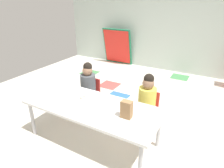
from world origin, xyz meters
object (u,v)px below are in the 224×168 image
at_px(craft_table, 92,108).
at_px(donut_powdered_on_plate, 84,97).
at_px(paper_plate_near_edge, 84,98).
at_px(seated_child_middle_seat, 147,97).
at_px(paper_bag_brown, 127,109).
at_px(folded_activity_table, 117,47).
at_px(seated_child_near_camera, 88,83).

relative_size(craft_table, donut_powdered_on_plate, 17.74).
bearing_deg(paper_plate_near_edge, donut_powdered_on_plate, 0.00).
height_order(craft_table, seated_child_middle_seat, seated_child_middle_seat).
xyz_separation_m(craft_table, paper_bag_brown, (0.53, -0.04, 0.16)).
height_order(paper_plate_near_edge, donut_powdered_on_plate, donut_powdered_on_plate).
height_order(folded_activity_table, paper_bag_brown, folded_activity_table).
relative_size(folded_activity_table, donut_powdered_on_plate, 10.38).
bearing_deg(paper_bag_brown, paper_plate_near_edge, 169.74).
relative_size(folded_activity_table, paper_bag_brown, 4.94).
distance_m(craft_table, seated_child_near_camera, 0.80).
bearing_deg(craft_table, seated_child_near_camera, 129.49).
distance_m(seated_child_near_camera, paper_bag_brown, 1.24).
relative_size(craft_table, seated_child_near_camera, 2.02).
xyz_separation_m(seated_child_near_camera, seated_child_middle_seat, (1.07, 0.00, 0.00)).
height_order(paper_bag_brown, paper_plate_near_edge, paper_bag_brown).
bearing_deg(seated_child_near_camera, donut_powdered_on_plate, -60.23).
relative_size(seated_child_middle_seat, paper_plate_near_edge, 5.10).
height_order(paper_bag_brown, donut_powdered_on_plate, paper_bag_brown).
relative_size(seated_child_middle_seat, folded_activity_table, 0.84).
bearing_deg(donut_powdered_on_plate, seated_child_middle_seat, 34.14).
bearing_deg(craft_table, donut_powdered_on_plate, 155.19).
bearing_deg(paper_bag_brown, craft_table, 176.11).
bearing_deg(folded_activity_table, donut_powdered_on_plate, -69.78).
height_order(craft_table, paper_plate_near_edge, paper_plate_near_edge).
height_order(seated_child_middle_seat, paper_plate_near_edge, seated_child_middle_seat).
relative_size(craft_table, paper_bag_brown, 8.44).
bearing_deg(seated_child_near_camera, folded_activity_table, 108.24).
bearing_deg(folded_activity_table, seated_child_middle_seat, -54.29).
bearing_deg(craft_table, folded_activity_table, 112.82).
relative_size(craft_table, folded_activity_table, 1.71).
bearing_deg(paper_bag_brown, seated_child_middle_seat, 87.47).
distance_m(craft_table, donut_powdered_on_plate, 0.24).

